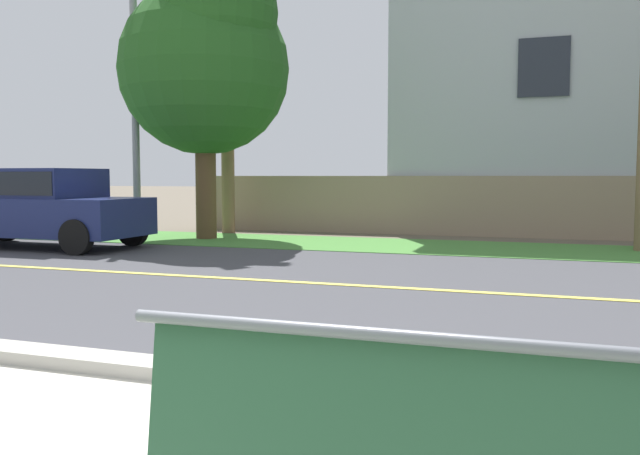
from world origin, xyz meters
TOP-DOWN VIEW (x-y plane):
  - ground_plane at (0.00, 8.00)m, footprint 140.00×140.00m
  - curb_edge at (0.00, 2.35)m, footprint 44.00×0.30m
  - street_asphalt at (0.00, 6.50)m, footprint 52.00×8.00m
  - road_centre_line at (0.00, 6.50)m, footprint 48.00×0.14m
  - far_verge_grass at (0.00, 11.48)m, footprint 48.00×2.80m
  - car_navy_near at (-7.85, 8.90)m, footprint 4.30×1.86m
  - streetlamp at (-7.06, 11.28)m, footprint 0.24×2.10m
  - shade_tree_far_left at (-5.48, 11.49)m, footprint 3.72×3.72m
  - garden_wall at (-0.70, 14.23)m, footprint 13.00×0.36m

SIDE VIEW (x-z plane):
  - ground_plane at x=0.00m, z-range 0.00..0.00m
  - street_asphalt at x=0.00m, z-range 0.00..0.01m
  - far_verge_grass at x=0.00m, z-range 0.00..0.02m
  - road_centre_line at x=0.00m, z-range 0.01..0.01m
  - curb_edge at x=0.00m, z-range 0.00..0.11m
  - garden_wall at x=-0.70m, z-range 0.00..1.40m
  - car_navy_near at x=-7.85m, z-range 0.08..1.62m
  - shade_tree_far_left at x=-5.48m, z-range 0.92..7.06m
  - streetlamp at x=-7.06m, z-range 0.51..7.52m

